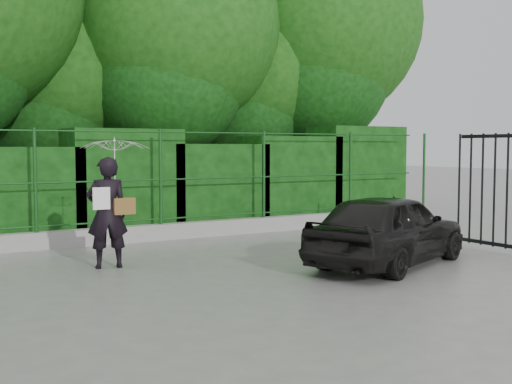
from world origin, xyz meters
TOP-DOWN VIEW (x-y plane):
  - ground at (0.00, 0.00)m, footprint 80.00×80.00m
  - kerb at (0.00, 4.50)m, footprint 14.00×0.25m
  - fence at (0.22, 4.50)m, footprint 14.13×0.06m
  - hedge at (0.26, 5.50)m, footprint 14.20×1.20m
  - trees at (1.14, 7.74)m, footprint 17.10×6.15m
  - woman at (-1.26, 2.27)m, footprint 0.99×1.01m
  - car at (2.28, 0.26)m, footprint 3.50×2.38m

SIDE VIEW (x-z plane):
  - ground at x=0.00m, z-range 0.00..0.00m
  - kerb at x=0.00m, z-range 0.00..0.30m
  - car at x=2.28m, z-range 0.00..1.11m
  - hedge at x=0.26m, z-range -0.15..2.12m
  - fence at x=0.22m, z-range 0.30..2.10m
  - woman at x=-1.26m, z-range 0.31..2.23m
  - trees at x=1.14m, z-range 0.58..8.66m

